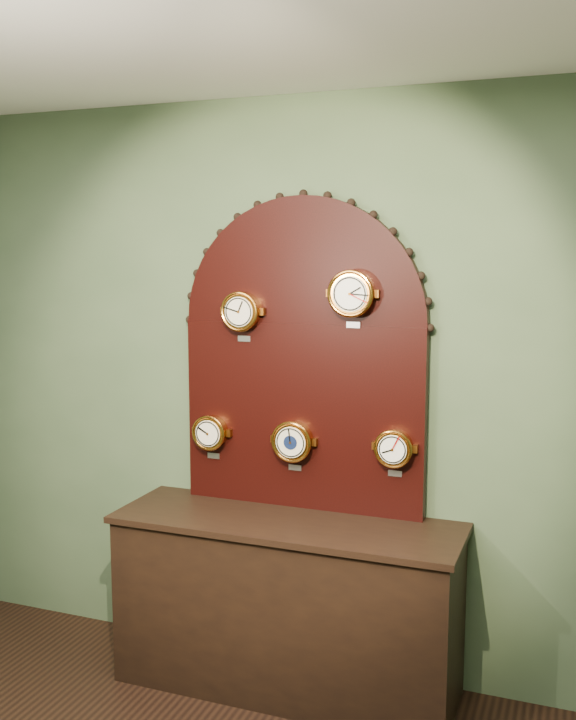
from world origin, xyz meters
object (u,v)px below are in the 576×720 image
at_px(hygrometer, 211,432).
at_px(barometer, 293,441).
at_px(display_board, 303,345).
at_px(roman_clock, 241,311).
at_px(arabic_clock, 352,294).
at_px(tide_clock, 394,448).
at_px(shop_counter, 286,607).

distance_m(hygrometer, barometer, 0.44).
distance_m(display_board, roman_clock, 0.34).
distance_m(display_board, arabic_clock, 0.37).
height_order(hygrometer, barometer, barometer).
relative_size(display_board, hygrometer, 6.62).
xyz_separation_m(display_board, arabic_clock, (0.26, -0.07, 0.25)).
height_order(roman_clock, hygrometer, roman_clock).
bearing_deg(tide_clock, arabic_clock, -179.72).
xyz_separation_m(roman_clock, hygrometer, (-0.17, 0.00, -0.61)).
distance_m(shop_counter, barometer, 0.78).
distance_m(roman_clock, arabic_clock, 0.56).
height_order(roman_clock, arabic_clock, arabic_clock).
distance_m(hygrometer, tide_clock, 0.93).
relative_size(arabic_clock, tide_clock, 1.16).
bearing_deg(display_board, barometer, -111.95).
bearing_deg(roman_clock, arabic_clock, -0.06).
bearing_deg(hygrometer, shop_counter, -18.41).
bearing_deg(tide_clock, display_board, 172.04).
bearing_deg(barometer, arabic_clock, -0.04).
bearing_deg(shop_counter, display_board, 90.00).
xyz_separation_m(display_board, barometer, (-0.03, -0.07, -0.46)).
bearing_deg(hygrometer, roman_clock, -0.14).
bearing_deg(tide_clock, shop_counter, -161.68).
relative_size(hygrometer, barometer, 0.91).
bearing_deg(barometer, tide_clock, 0.09).
bearing_deg(hygrometer, display_board, 8.00).
relative_size(arabic_clock, barometer, 1.06).
height_order(display_board, barometer, display_board).
height_order(hygrometer, tide_clock, tide_clock).
xyz_separation_m(display_board, roman_clock, (-0.29, -0.07, 0.16)).
bearing_deg(shop_counter, arabic_clock, 30.71).
xyz_separation_m(shop_counter, barometer, (-0.03, 0.15, 0.77)).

